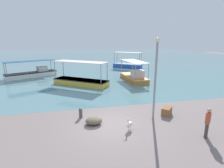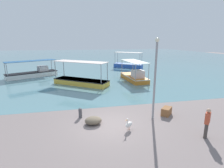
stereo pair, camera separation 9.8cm
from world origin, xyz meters
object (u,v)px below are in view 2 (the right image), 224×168
(fishing_boat_far_right, at_px, (81,80))
(lamp_post, at_px, (155,75))
(net_pile, at_px, (93,120))
(pelican, at_px, (129,124))
(fishing_boat_far_left, at_px, (134,76))
(fisherman_standing, at_px, (207,122))
(mooring_bollard, at_px, (80,112))
(fishing_boat_near_right, at_px, (128,65))
(cargo_crate, at_px, (166,111))
(fishing_boat_near_left, at_px, (33,73))

(fishing_boat_far_right, bearing_deg, lamp_post, -66.96)
(fishing_boat_far_right, distance_m, net_pile, 10.49)
(pelican, xyz_separation_m, lamp_post, (2.10, 1.25, 2.65))
(fishing_boat_far_left, distance_m, fisherman_standing, 14.23)
(fishing_boat_far_right, relative_size, mooring_bollard, 9.45)
(fisherman_standing, bearing_deg, net_pile, 153.70)
(fishing_boat_near_right, relative_size, cargo_crate, 6.00)
(pelican, height_order, cargo_crate, pelican)
(fishing_boat_near_right, distance_m, fishing_boat_near_left, 17.01)
(fishing_boat_near_left, bearing_deg, fishing_boat_far_right, -42.78)
(lamp_post, distance_m, net_pile, 4.94)
(fishing_boat_near_left, distance_m, mooring_bollard, 16.73)
(fishing_boat_far_left, height_order, fishing_boat_far_right, fishing_boat_far_right)
(net_pile, relative_size, cargo_crate, 1.20)
(fishing_boat_near_right, relative_size, fishing_boat_near_left, 0.76)
(fishing_boat_far_left, distance_m, fishing_boat_near_right, 11.11)
(fishing_boat_near_right, bearing_deg, net_pile, -112.17)
(fishing_boat_near_right, relative_size, mooring_bollard, 7.65)
(fishing_boat_far_left, xyz_separation_m, lamp_post, (-2.56, -11.32, 2.43))
(fishing_boat_near_left, relative_size, fisherman_standing, 4.14)
(pelican, height_order, lamp_post, lamp_post)
(mooring_bollard, relative_size, cargo_crate, 0.78)
(fisherman_standing, bearing_deg, fishing_boat_near_left, 123.42)
(mooring_bollard, bearing_deg, fishing_boat_far_left, 54.02)
(fisherman_standing, xyz_separation_m, cargo_crate, (-0.58, 3.20, -0.63))
(pelican, relative_size, lamp_post, 0.15)
(fishing_boat_far_right, distance_m, lamp_post, 11.65)
(fishing_boat_far_right, relative_size, net_pile, 6.16)
(fishing_boat_far_left, distance_m, net_pile, 13.13)
(lamp_post, relative_size, net_pile, 5.00)
(fishing_boat_near_right, xyz_separation_m, cargo_crate, (-3.78, -21.86, -0.31))
(fishing_boat_near_right, height_order, mooring_bollard, fishing_boat_near_right)
(mooring_bollard, distance_m, cargo_crate, 6.09)
(cargo_crate, bearing_deg, lamp_post, -165.40)
(lamp_post, bearing_deg, fisherman_standing, -58.51)
(lamp_post, bearing_deg, fishing_boat_far_left, 77.23)
(fishing_boat_far_left, xyz_separation_m, mooring_bollard, (-7.41, -10.20, -0.22))
(fishing_boat_near_left, distance_m, cargo_crate, 20.44)
(pelican, bearing_deg, fishing_boat_near_right, 73.20)
(pelican, height_order, net_pile, pelican)
(fishing_boat_far_right, bearing_deg, cargo_crate, -60.94)
(mooring_bollard, bearing_deg, lamp_post, -12.97)
(mooring_bollard, xyz_separation_m, fisherman_standing, (6.61, -4.01, 0.53))
(fishing_boat_near_right, height_order, fishing_boat_far_right, fishing_boat_near_right)
(net_pile, distance_m, cargo_crate, 5.27)
(fishing_boat_far_left, xyz_separation_m, fishing_boat_far_right, (-7.02, -0.85, -0.07))
(fishing_boat_far_right, xyz_separation_m, fisherman_standing, (6.22, -13.36, 0.38))
(fishing_boat_far_left, height_order, fishing_boat_near_right, fishing_boat_near_right)
(fishing_boat_near_left, xyz_separation_m, lamp_post, (11.11, -16.63, 2.46))
(fishing_boat_near_right, xyz_separation_m, net_pile, (-9.04, -22.17, -0.36))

